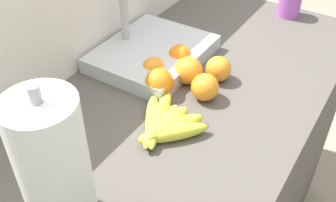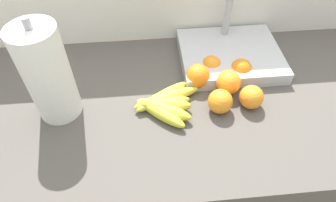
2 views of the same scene
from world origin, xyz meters
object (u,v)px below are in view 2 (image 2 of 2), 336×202
object	(u,v)px
orange_back_right	(198,76)
orange_back_left	(228,82)
paper_towel_roll	(48,74)
orange_right	(241,69)
sink_basin	(230,55)
orange_front	(220,101)
orange_far_right	(251,97)
orange_center	(211,65)
banana_bunch	(164,104)

from	to	relation	value
orange_back_right	orange_back_left	distance (m)	0.10
orange_back_right	paper_towel_roll	world-z (taller)	paper_towel_roll
orange_right	sink_basin	xyz separation A→B (m)	(-0.02, 0.09, -0.01)
orange_back_right	orange_front	xyz separation A→B (m)	(0.05, -0.11, -0.00)
orange_front	orange_back_right	bearing A→B (deg)	113.45
orange_far_right	orange_back_left	bearing A→B (deg)	130.17
orange_right	orange_back_left	bearing A→B (deg)	-132.38
orange_back_left	orange_front	distance (m)	0.09
orange_back_right	orange_right	world-z (taller)	orange_back_right
orange_center	paper_towel_roll	xyz separation A→B (m)	(-0.48, -0.12, 0.11)
orange_back_left	orange_far_right	distance (m)	0.09
banana_bunch	orange_back_right	size ratio (longest dim) A/B	2.78
banana_bunch	paper_towel_roll	size ratio (longest dim) A/B	0.67
sink_basin	orange_far_right	bearing A→B (deg)	-86.44
orange_right	orange_back_left	world-z (taller)	orange_back_left
banana_bunch	orange_center	bearing A→B (deg)	40.64
sink_basin	orange_right	bearing A→B (deg)	-80.05
orange_front	paper_towel_roll	distance (m)	0.49
banana_bunch	orange_right	distance (m)	0.29
orange_back_right	sink_basin	bearing A→B (deg)	40.40
orange_back_left	orange_front	bearing A→B (deg)	-119.35
orange_front	sink_basin	bearing A→B (deg)	69.53
orange_back_right	paper_towel_roll	distance (m)	0.44
orange_right	orange_far_right	xyz separation A→B (m)	(-0.00, -0.13, 0.00)
orange_back_left	orange_front	world-z (taller)	orange_back_left
orange_back_right	orange_front	bearing A→B (deg)	-66.55
banana_bunch	orange_front	size ratio (longest dim) A/B	2.90
banana_bunch	orange_far_right	xyz separation A→B (m)	(0.26, -0.01, 0.02)
orange_far_right	paper_towel_roll	bearing A→B (deg)	176.32
paper_towel_roll	sink_basin	world-z (taller)	paper_towel_roll
banana_bunch	orange_center	xyz separation A→B (m)	(0.17, 0.15, 0.01)
orange_back_right	paper_towel_roll	bearing A→B (deg)	-171.22
paper_towel_roll	orange_right	bearing A→B (deg)	9.03
orange_back_right	sink_basin	xyz separation A→B (m)	(0.13, 0.11, -0.01)
banana_bunch	orange_far_right	size ratio (longest dim) A/B	2.97
banana_bunch	orange_front	xyz separation A→B (m)	(0.17, -0.02, 0.02)
orange_back_right	orange_right	bearing A→B (deg)	9.76
banana_bunch	paper_towel_roll	xyz separation A→B (m)	(-0.31, 0.03, 0.13)
paper_towel_roll	orange_center	bearing A→B (deg)	14.20
banana_bunch	orange_far_right	bearing A→B (deg)	-2.46
banana_bunch	orange_back_left	world-z (taller)	orange_back_left
orange_far_right	orange_center	bearing A→B (deg)	119.91
banana_bunch	orange_back_left	distance (m)	0.22
orange_front	orange_far_right	xyz separation A→B (m)	(0.10, 0.01, -0.00)
sink_basin	orange_back_left	bearing A→B (deg)	-105.60
orange_back_left	sink_basin	size ratio (longest dim) A/B	0.23
orange_back_left	orange_front	xyz separation A→B (m)	(-0.04, -0.07, -0.00)
banana_bunch	paper_towel_roll	bearing A→B (deg)	175.30
orange_front	paper_towel_roll	xyz separation A→B (m)	(-0.48, 0.05, 0.11)
orange_back_right	orange_center	size ratio (longest dim) A/B	1.19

